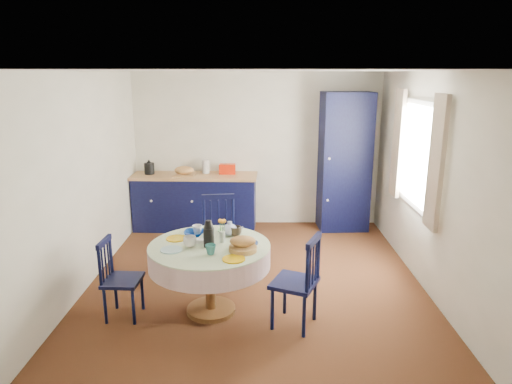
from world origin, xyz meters
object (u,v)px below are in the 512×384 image
Objects in this scene: kitchen_counter at (195,201)px; chair_left at (119,278)px; cobalt_bowl at (194,233)px; dining_table at (211,256)px; chair_right at (298,281)px; pantry_cabinet at (344,162)px; mug_c at (235,231)px; chair_far at (219,236)px; mug_a at (190,241)px; mug_b at (211,249)px; mug_d at (197,230)px.

kitchen_counter reaches higher than chair_left.
dining_table is at bearing -52.76° from cobalt_bowl.
chair_right is (1.44, -2.99, 0.03)m from kitchen_counter.
pantry_cabinet reaches higher than mug_c.
chair_far is 0.76m from cobalt_bowl.
mug_a is (-1.10, 0.22, 0.33)m from chair_right.
mug_b is at bearing -112.25° from mug_c.
mug_a is at bearing -89.57° from cobalt_bowl.
chair_left is at bearing -153.24° from cobalt_bowl.
pantry_cabinet is at bearing 2.77° from kitchen_counter.
dining_table reaches higher than mug_d.
mug_c is at bearing 35.23° from mug_a.
mug_c is at bearing -126.08° from pantry_cabinet.
mug_b is 0.80× the size of mug_c.
chair_far is at bearing 89.69° from dining_table.
kitchen_counter is 2.79m from dining_table.
cobalt_bowl is at bearing -179.55° from mug_c.
chair_far is 0.77m from mug_c.
chair_far is 1.05m from mug_a.
chair_far is at bearing -39.94° from chair_left.
mug_c reaches higher than cobalt_bowl.
mug_b is (-1.83, -3.02, -0.29)m from pantry_cabinet.
chair_far is 9.41× the size of mug_b.
mug_d is at bearing 109.91° from mug_b.
kitchen_counter is 2.49m from pantry_cabinet.
chair_left is (-0.94, -0.10, -0.21)m from dining_table.
chair_right is 8.79× the size of mug_d.
dining_table is 1.25× the size of chair_far.
dining_table is at bearing -76.85° from kitchen_counter.
pantry_cabinet is 3.19m from mug_d.
cobalt_bowl is at bearing -121.96° from mug_d.
dining_table is at bearing -127.07° from pantry_cabinet.
dining_table is at bearing -83.08° from chair_right.
chair_far is (0.01, 0.94, -0.13)m from dining_table.
pantry_cabinet reaches higher than chair_far.
chair_far reaches higher than mug_b.
cobalt_bowl is at bearing 127.24° from dining_table.
chair_right is at bearing -1.08° from mug_b.
chair_left is at bearing -162.49° from mug_c.
mug_d is (0.03, 0.36, -0.00)m from mug_a.
mug_b is (0.03, -1.19, 0.30)m from chair_far.
pantry_cabinet is 2.28× the size of chair_right.
chair_right is 7.19× the size of mug_c.
mug_c is 0.61× the size of cobalt_bowl.
pantry_cabinet reaches higher than mug_d.
cobalt_bowl is (-0.24, 0.52, -0.02)m from mug_b.
mug_a is at bearing -81.12° from kitchen_counter.
chair_left is at bearing -71.64° from chair_right.
chair_left is 1.41m from chair_far.
mug_d is at bearing -132.90° from pantry_cabinet.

